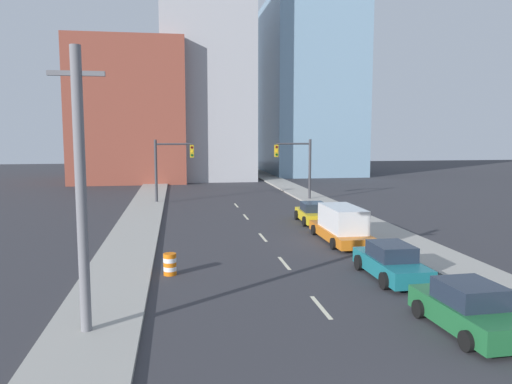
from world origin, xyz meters
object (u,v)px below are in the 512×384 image
at_px(traffic_signal_left, 167,163).
at_px(sedan_teal, 391,262).
at_px(traffic_signal_right, 299,161).
at_px(sedan_green, 469,309).
at_px(utility_pole_left_near, 81,191).
at_px(traffic_barrel, 170,264).
at_px(box_truck_orange, 342,225).
at_px(sedan_yellow, 313,213).

bearing_deg(traffic_signal_left, sedan_teal, -68.62).
bearing_deg(traffic_signal_right, sedan_green, -94.06).
relative_size(utility_pole_left_near, traffic_barrel, 9.06).
relative_size(traffic_signal_right, box_truck_orange, 0.90).
relative_size(traffic_signal_left, utility_pole_left_near, 0.65).
xyz_separation_m(sedan_teal, sedan_yellow, (0.36, 13.50, -0.04)).
relative_size(traffic_signal_left, traffic_signal_right, 1.00).
xyz_separation_m(traffic_signal_left, box_truck_orange, (10.01, -17.63, -2.63)).
relative_size(utility_pole_left_near, sedan_teal, 1.87).
height_order(traffic_signal_left, utility_pole_left_near, utility_pole_left_near).
height_order(traffic_signal_left, sedan_teal, traffic_signal_left).
height_order(utility_pole_left_near, sedan_yellow, utility_pole_left_near).
bearing_deg(traffic_signal_left, sedan_green, -72.39).
xyz_separation_m(traffic_barrel, sedan_green, (9.25, -7.73, 0.22)).
xyz_separation_m(traffic_signal_right, box_truck_orange, (-1.89, -17.63, -2.63)).
distance_m(sedan_green, box_truck_orange, 13.04).
bearing_deg(sedan_green, traffic_signal_right, 83.74).
bearing_deg(utility_pole_left_near, traffic_signal_left, 86.21).
relative_size(utility_pole_left_near, sedan_yellow, 2.00).
xyz_separation_m(utility_pole_left_near, traffic_barrel, (2.41, 6.26, -3.95)).
relative_size(traffic_signal_left, traffic_barrel, 5.90).
height_order(traffic_signal_right, sedan_green, traffic_signal_right).
distance_m(sedan_green, sedan_teal, 5.77).
xyz_separation_m(traffic_signal_left, sedan_yellow, (10.10, -11.39, -2.95)).
bearing_deg(traffic_barrel, sedan_green, -39.89).
relative_size(traffic_signal_left, sedan_green, 1.29).
xyz_separation_m(traffic_signal_right, sedan_green, (-2.17, -30.66, -2.90)).
distance_m(traffic_signal_left, box_truck_orange, 20.44).
height_order(traffic_signal_right, sedan_yellow, traffic_signal_right).
distance_m(traffic_signal_right, sedan_teal, 25.15).
distance_m(traffic_signal_right, traffic_barrel, 25.81).
relative_size(traffic_signal_left, sedan_teal, 1.22).
distance_m(utility_pole_left_near, sedan_green, 12.33).
xyz_separation_m(utility_pole_left_near, sedan_green, (11.66, -1.47, -3.74)).
bearing_deg(utility_pole_left_near, sedan_yellow, 55.95).
xyz_separation_m(traffic_signal_right, utility_pole_left_near, (-13.84, -29.19, 0.84)).
height_order(traffic_signal_right, utility_pole_left_near, utility_pole_left_near).
distance_m(traffic_signal_left, utility_pole_left_near, 29.27).
bearing_deg(traffic_signal_left, sedan_yellow, -48.44).
bearing_deg(sedan_teal, box_truck_orange, 88.12).
bearing_deg(box_truck_orange, traffic_signal_left, 119.73).
relative_size(traffic_barrel, sedan_teal, 0.21).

